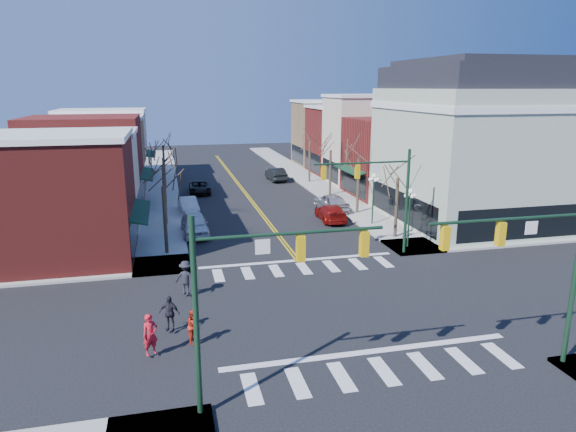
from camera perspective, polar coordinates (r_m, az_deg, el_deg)
ground at (r=27.06m, az=5.27°, el=-10.20°), size 160.00×160.00×0.00m
sidewalk_left at (r=44.72m, az=-13.82°, el=-0.59°), size 3.50×70.00×0.15m
sidewalk_right at (r=47.76m, az=7.64°, el=0.63°), size 3.50×70.00×0.15m
bldg_left_brick_a at (r=36.56m, az=-24.83°, el=1.58°), size 10.00×8.50×8.00m
bldg_left_stucco_a at (r=44.09m, az=-22.91°, el=3.39°), size 10.00×7.00×7.50m
bldg_left_brick_b at (r=51.83m, az=-21.58°, el=5.53°), size 10.00×9.00×8.50m
bldg_left_tan at (r=59.98m, az=-20.50°, el=6.33°), size 10.00×7.50×7.80m
bldg_left_stucco_b at (r=67.61m, az=-19.76°, el=7.35°), size 10.00×8.00×8.20m
bldg_right_brick_a at (r=54.89m, az=12.27°, el=6.36°), size 10.00×8.50×8.00m
bldg_right_stucco at (r=61.81m, az=9.23°, el=8.27°), size 10.00×7.00×10.00m
bldg_right_brick_b at (r=68.84m, az=6.81°, el=8.31°), size 10.00×8.00×8.50m
bldg_right_tan at (r=76.34m, az=4.75°, el=9.11°), size 10.00×8.00×9.00m
victorian_corner at (r=45.30m, az=19.73°, el=7.66°), size 12.25×14.25×13.30m
traffic_mast_near_left at (r=17.35m, az=-4.16°, el=-7.60°), size 6.60×0.28×7.20m
traffic_mast_near_right at (r=21.89m, az=25.94°, el=-4.38°), size 6.60×0.28×7.20m
traffic_mast_far_right at (r=34.20m, az=10.35°, el=3.09°), size 6.60×0.28×7.20m
lamppost_corner at (r=36.65m, az=13.36°, el=0.88°), size 0.36×0.36×4.33m
lamppost_midblock at (r=42.41m, az=9.47°, el=2.85°), size 0.36×0.36×4.33m
tree_left_a at (r=35.42m, az=-13.49°, el=-0.55°), size 0.24×0.24×4.76m
tree_left_b at (r=43.19m, az=-13.55°, el=2.25°), size 0.24×0.24×5.04m
tree_left_c at (r=51.10m, az=-13.56°, el=3.77°), size 0.24×0.24×4.55m
tree_left_d at (r=58.97m, az=-13.59°, el=5.28°), size 0.24×0.24×4.90m
tree_right_a at (r=39.06m, az=11.94°, el=0.79°), size 0.24×0.24×4.62m
tree_right_b at (r=46.20m, az=7.78°, el=3.36°), size 0.24×0.24×5.18m
tree_right_c at (r=53.65m, az=4.72°, el=4.75°), size 0.24×0.24×4.83m
tree_right_d at (r=61.21m, az=2.40°, el=6.01°), size 0.24×0.24×4.97m
car_left_near at (r=40.16m, az=-10.32°, el=-0.94°), size 2.11×4.95×1.67m
car_left_mid at (r=47.28m, az=-11.01°, el=1.15°), size 1.89×4.43×1.42m
car_left_far at (r=55.97m, az=-9.79°, el=3.16°), size 2.32×4.83×1.33m
car_right_near at (r=43.95m, az=4.78°, el=0.37°), size 2.18×4.90×1.40m
car_right_mid at (r=47.31m, az=4.78°, el=1.52°), size 2.51×5.08×1.67m
car_right_far at (r=62.82m, az=-1.35°, el=4.67°), size 1.94×4.90×1.59m
pedestrian_red_a at (r=22.79m, az=-15.06°, el=-12.61°), size 0.78×0.68×1.81m
pedestrian_red_b at (r=23.45m, az=-10.41°, el=-11.91°), size 0.71×0.84×1.54m
pedestrian_dark_a at (r=24.71m, az=-13.05°, el=-10.45°), size 1.07×0.76×1.68m
pedestrian_dark_b at (r=28.51m, az=-11.27°, el=-6.73°), size 1.40×1.09×1.90m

